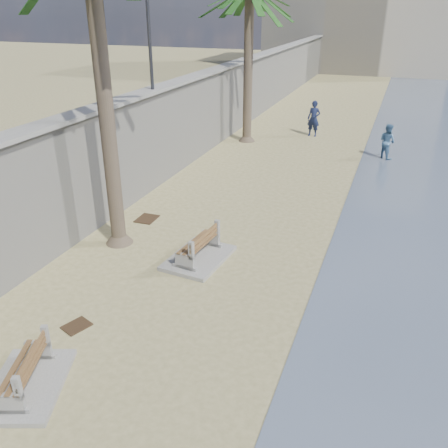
# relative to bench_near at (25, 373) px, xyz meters

# --- Properties ---
(seawall) EXTENTS (0.45, 70.00, 3.50)m
(seawall) POSITION_rel_bench_near_xyz_m (-2.90, 18.51, 1.41)
(seawall) COLOR gray
(seawall) RESTS_ON ground_plane
(wall_cap) EXTENTS (0.80, 70.00, 0.12)m
(wall_cap) POSITION_rel_bench_near_xyz_m (-2.90, 18.51, 3.21)
(wall_cap) COLOR gray
(wall_cap) RESTS_ON seawall
(bench_near) EXTENTS (1.85, 2.20, 0.78)m
(bench_near) POSITION_rel_bench_near_xyz_m (0.00, 0.00, 0.00)
(bench_near) COLOR gray
(bench_near) RESTS_ON ground_plane
(bench_far) EXTENTS (1.57, 2.15, 0.85)m
(bench_far) POSITION_rel_bench_near_xyz_m (1.06, 5.50, 0.03)
(bench_far) COLOR gray
(bench_far) RESTS_ON ground_plane
(person_a) EXTENTS (0.82, 0.61, 2.11)m
(person_a) POSITION_rel_bench_near_xyz_m (1.44, 19.99, 0.71)
(person_a) COLOR #151C3C
(person_a) RESTS_ON ground_plane
(person_b) EXTENTS (1.06, 1.04, 1.74)m
(person_b) POSITION_rel_bench_near_xyz_m (5.30, 17.17, 0.53)
(person_b) COLOR teal
(person_b) RESTS_ON ground_plane
(debris_c) EXTENTS (0.62, 0.76, 0.03)m
(debris_c) POSITION_rel_bench_near_xyz_m (-1.60, 7.39, -0.33)
(debris_c) COLOR #382616
(debris_c) RESTS_ON ground_plane
(debris_d) EXTENTS (0.62, 0.68, 0.03)m
(debris_d) POSITION_rel_bench_near_xyz_m (-0.27, 1.82, -0.33)
(debris_d) COLOR #382616
(debris_d) RESTS_ON ground_plane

